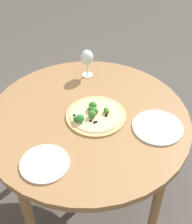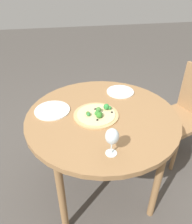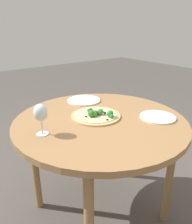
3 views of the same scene
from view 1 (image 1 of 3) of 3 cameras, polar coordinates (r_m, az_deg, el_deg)
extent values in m
plane|color=#4C4742|center=(2.21, -1.19, -15.69)|extent=(12.00, 12.00, 0.00)
cylinder|color=olive|center=(1.63, -1.56, -1.31)|extent=(1.07, 1.07, 0.03)
cylinder|color=olive|center=(2.17, 6.78, -2.26)|extent=(0.05, 0.05, 0.73)
cylinder|color=olive|center=(2.15, -10.83, -3.32)|extent=(0.05, 0.05, 0.73)
cylinder|color=olive|center=(1.77, 10.74, -17.21)|extent=(0.05, 0.05, 0.73)
cylinder|color=olive|center=(1.75, -12.04, -18.80)|extent=(0.05, 0.05, 0.73)
cylinder|color=tan|center=(1.62, 0.00, -0.66)|extent=(0.31, 0.31, 0.01)
cylinder|color=beige|center=(1.61, 0.00, -0.48)|extent=(0.27, 0.27, 0.00)
sphere|color=#387838|center=(1.61, 0.03, 0.15)|extent=(0.02, 0.02, 0.02)
sphere|color=#2D7536|center=(1.62, 1.87, 0.38)|extent=(0.03, 0.03, 0.03)
sphere|color=#427734|center=(1.58, -0.70, -0.37)|extent=(0.04, 0.04, 0.04)
sphere|color=#347A2D|center=(1.61, -0.35, 0.28)|extent=(0.03, 0.03, 0.03)
sphere|color=#2D8338|center=(1.56, -2.91, -1.15)|extent=(0.04, 0.04, 0.04)
sphere|color=#337C35|center=(1.62, -0.99, 0.60)|extent=(0.03, 0.03, 0.03)
sphere|color=#2D7C37|center=(1.57, -3.74, -1.23)|extent=(0.03, 0.03, 0.03)
sphere|color=#337B28|center=(1.63, -0.60, 1.22)|extent=(0.04, 0.04, 0.04)
sphere|color=#447121|center=(1.61, 2.00, 0.08)|extent=(0.03, 0.03, 0.03)
sphere|color=#348129|center=(1.62, -0.35, 0.49)|extent=(0.03, 0.03, 0.03)
cylinder|color=black|center=(1.57, -0.98, -1.62)|extent=(0.01, 0.01, 0.00)
cylinder|color=black|center=(1.60, 1.88, -0.67)|extent=(0.01, 0.01, 0.00)
cylinder|color=black|center=(1.60, -0.57, -0.58)|extent=(0.01, 0.01, 0.00)
cylinder|color=black|center=(1.67, -0.09, 1.33)|extent=(0.01, 0.01, 0.00)
cylinder|color=black|center=(1.61, -4.01, -0.52)|extent=(0.01, 0.01, 0.00)
cylinder|color=black|center=(1.57, 0.03, -1.80)|extent=(0.01, 0.01, 0.00)
cylinder|color=black|center=(1.56, -0.29, -1.91)|extent=(0.01, 0.01, 0.00)
cylinder|color=silver|center=(1.91, -1.58, 6.81)|extent=(0.07, 0.07, 0.00)
cylinder|color=silver|center=(1.89, -1.60, 7.77)|extent=(0.01, 0.01, 0.07)
ellipsoid|color=silver|center=(1.85, -1.65, 9.93)|extent=(0.08, 0.08, 0.09)
cylinder|color=silver|center=(1.59, 11.21, -2.74)|extent=(0.25, 0.25, 0.01)
cylinder|color=silver|center=(1.42, -9.38, -9.28)|extent=(0.22, 0.22, 0.01)
camera|label=2|loc=(2.45, 3.16, 36.44)|focal=35.00mm
camera|label=3|loc=(2.25, -31.40, 22.10)|focal=35.00mm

